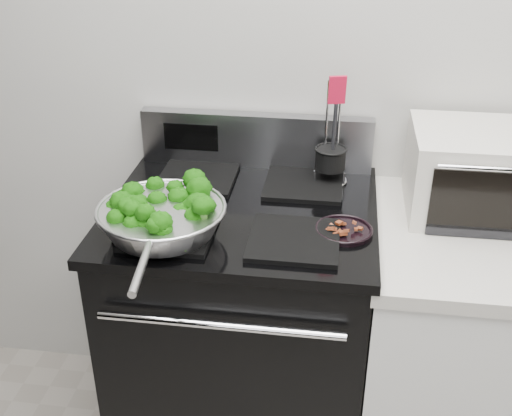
% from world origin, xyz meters
% --- Properties ---
extents(back_wall, '(4.00, 0.02, 2.70)m').
position_xyz_m(back_wall, '(0.00, 1.75, 1.35)').
color(back_wall, beige).
rests_on(back_wall, ground).
extents(gas_range, '(0.79, 0.69, 1.13)m').
position_xyz_m(gas_range, '(-0.30, 1.41, 0.49)').
color(gas_range, black).
rests_on(gas_range, floor).
extents(counter, '(0.62, 0.68, 0.92)m').
position_xyz_m(counter, '(0.39, 1.41, 0.46)').
color(counter, white).
rests_on(counter, floor).
extents(skillet, '(0.35, 0.56, 0.08)m').
position_xyz_m(skillet, '(-0.49, 1.22, 1.00)').
color(skillet, silver).
rests_on(skillet, gas_range).
extents(broccoli_pile, '(0.28, 0.28, 0.10)m').
position_xyz_m(broccoli_pile, '(-0.49, 1.23, 1.02)').
color(broccoli_pile, '#093104').
rests_on(broccoli_pile, skillet).
extents(bacon_plate, '(0.16, 0.16, 0.04)m').
position_xyz_m(bacon_plate, '(0.00, 1.31, 0.97)').
color(bacon_plate, black).
rests_on(bacon_plate, gas_range).
extents(utensil_holder, '(0.11, 0.11, 0.35)m').
position_xyz_m(utensil_holder, '(-0.05, 1.62, 1.01)').
color(utensil_holder, silver).
rests_on(utensil_holder, gas_range).
extents(toaster_oven, '(0.44, 0.34, 0.25)m').
position_xyz_m(toaster_oven, '(0.40, 1.55, 1.05)').
color(toaster_oven, beige).
rests_on(toaster_oven, counter).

